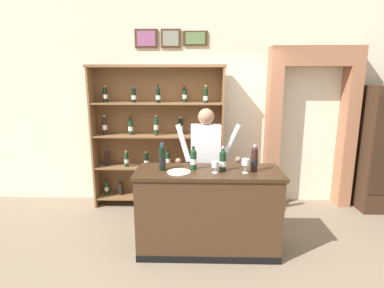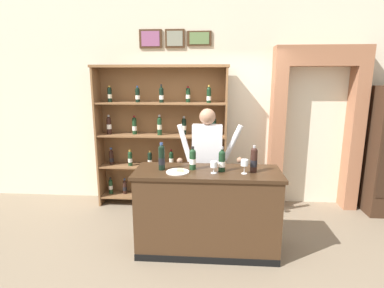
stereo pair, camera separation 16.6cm
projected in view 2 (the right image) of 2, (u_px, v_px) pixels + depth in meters
ground_plane at (195, 249)px, 3.77m from camera, size 14.00×14.00×0.02m
back_wall at (201, 97)px, 5.04m from camera, size 12.00×0.19×3.51m
wine_shelf at (162, 134)px, 4.91m from camera, size 2.11×0.36×2.26m
archway_doorway at (314, 120)px, 4.85m from camera, size 1.39×0.45×2.54m
tasting_counter at (207, 211)px, 3.65m from camera, size 1.71×0.63×1.01m
shopkeeper at (207, 155)px, 4.16m from camera, size 0.90×0.22×1.67m
tasting_bottle_bianco at (162, 157)px, 3.55m from camera, size 0.08×0.08×0.32m
tasting_bottle_super_tuscan at (193, 159)px, 3.57m from camera, size 0.08×0.08×0.28m
tasting_bottle_riserva at (222, 161)px, 3.50m from camera, size 0.08×0.08×0.29m
tasting_bottle_vin_santo at (254, 160)px, 3.47m from camera, size 0.08×0.08×0.31m
wine_glass_right at (214, 165)px, 3.43m from camera, size 0.08×0.08×0.14m
wine_glass_center at (244, 163)px, 3.41m from camera, size 0.08×0.08×0.17m
cheese_plate at (178, 172)px, 3.48m from camera, size 0.26×0.26×0.04m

